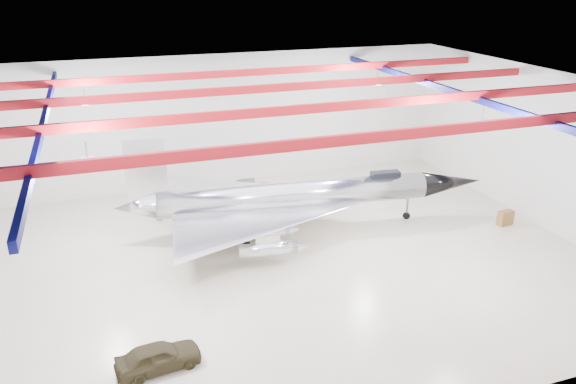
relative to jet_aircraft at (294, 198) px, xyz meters
name	(u,v)px	position (x,y,z in m)	size (l,w,h in m)	color
floor	(272,260)	(-2.92, -3.94, -2.37)	(40.00, 40.00, 0.00)	beige
wall_back	(217,121)	(-2.92, 11.06, 3.13)	(40.00, 40.00, 0.00)	silver
wall_right	(540,148)	(17.08, -3.94, 3.13)	(30.00, 30.00, 0.00)	silver
ceiling	(270,88)	(-2.92, -3.94, 8.63)	(40.00, 40.00, 0.00)	#0A0F38
ceiling_structure	(270,100)	(-2.92, -3.94, 7.96)	(39.50, 29.50, 1.08)	maroon
jet_aircraft	(294,198)	(0.00, 0.00, 0.00)	(26.45, 16.88, 7.22)	silver
jeep	(158,357)	(-10.98, -12.19, -1.70)	(1.57, 3.91, 1.33)	#352E1A
desk	(505,218)	(14.73, -4.27, -1.84)	(1.15, 0.58, 1.06)	brown
engine_drum	(237,238)	(-4.33, -0.63, -2.14)	(0.52, 0.52, 0.46)	#59595B
parts_bin	(274,217)	(-0.87, 2.03, -2.16)	(0.59, 0.47, 0.41)	olive
crate_small	(159,218)	(-8.91, 4.73, -2.23)	(0.39, 0.31, 0.27)	#59595B
tool_chest	(278,218)	(-0.66, 1.75, -2.19)	(0.39, 0.39, 0.35)	maroon
oil_barrel	(213,242)	(-6.01, -0.50, -2.17)	(0.56, 0.45, 0.40)	olive
spares_box	(280,210)	(-0.02, 3.26, -2.20)	(0.37, 0.37, 0.33)	#59595B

